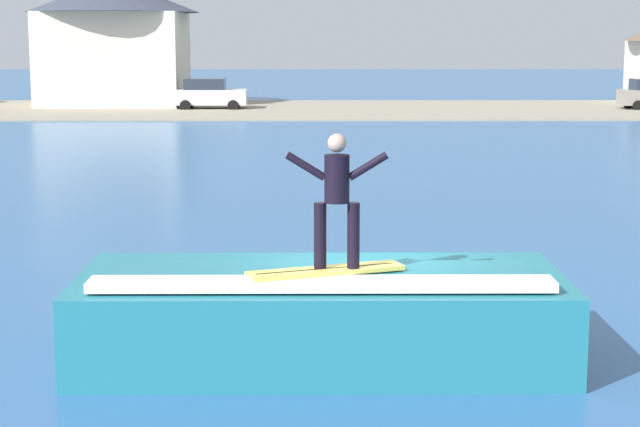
# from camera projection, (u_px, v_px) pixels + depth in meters

# --- Properties ---
(ground_plane) EXTENTS (260.00, 260.00, 0.00)m
(ground_plane) POSITION_uv_depth(u_px,v_px,m) (363.00, 344.00, 15.21)
(ground_plane) COLOR #2D5E95
(wave_crest) EXTENTS (6.48, 2.93, 1.33)m
(wave_crest) POSITION_uv_depth(u_px,v_px,m) (321.00, 315.00, 14.39)
(wave_crest) COLOR teal
(wave_crest) RESTS_ON ground_plane
(surfboard) EXTENTS (2.07, 1.10, 0.06)m
(surfboard) POSITION_uv_depth(u_px,v_px,m) (326.00, 271.00, 13.71)
(surfboard) COLOR #EAD159
(surfboard) RESTS_ON wave_crest
(surfer) EXTENTS (1.31, 0.32, 1.73)m
(surfer) POSITION_uv_depth(u_px,v_px,m) (337.00, 193.00, 13.57)
(surfer) COLOR black
(surfer) RESTS_ON surfboard
(shoreline_bank) EXTENTS (120.00, 17.08, 0.09)m
(shoreline_bank) POSITION_uv_depth(u_px,v_px,m) (325.00, 109.00, 63.63)
(shoreline_bank) COLOR gray
(shoreline_bank) RESTS_ON ground_plane
(car_near_shore) EXTENTS (4.31, 2.24, 1.86)m
(car_near_shore) POSITION_uv_depth(u_px,v_px,m) (209.00, 94.00, 63.66)
(car_near_shore) COLOR silver
(car_near_shore) RESTS_ON ground_plane
(house_with_chimney) EXTENTS (10.65, 10.65, 8.23)m
(house_with_chimney) POSITION_uv_depth(u_px,v_px,m) (114.00, 35.00, 66.58)
(house_with_chimney) COLOR beige
(house_with_chimney) RESTS_ON ground_plane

